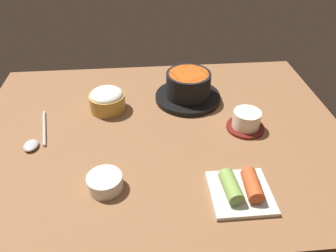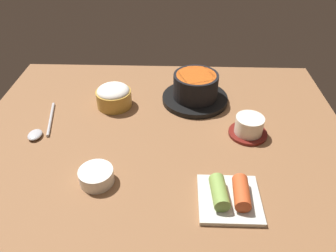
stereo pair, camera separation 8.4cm
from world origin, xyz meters
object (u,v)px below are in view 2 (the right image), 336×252
at_px(side_bowl_near, 96,176).
at_px(tea_cup_with_saucer, 249,127).
at_px(kimchi_plate, 230,196).
at_px(rice_bowl, 114,96).
at_px(stone_pot, 195,89).
at_px(spoon, 40,129).

bearing_deg(side_bowl_near, tea_cup_with_saucer, 26.65).
xyz_separation_m(tea_cup_with_saucer, kimchi_plate, (-0.07, -0.23, -0.01)).
bearing_deg(rice_bowl, side_bowl_near, -87.86).
xyz_separation_m(rice_bowl, side_bowl_near, (0.01, -0.31, -0.02)).
bearing_deg(rice_bowl, tea_cup_with_saucer, -18.63).
relative_size(stone_pot, spoon, 1.12).
relative_size(kimchi_plate, spoon, 0.73).
distance_m(stone_pot, rice_bowl, 0.24).
bearing_deg(kimchi_plate, stone_pot, 98.77).
height_order(stone_pot, spoon, stone_pot).
xyz_separation_m(tea_cup_with_saucer, spoon, (-0.55, -0.01, -0.02)).
relative_size(tea_cup_with_saucer, spoon, 0.57).
distance_m(rice_bowl, spoon, 0.22).
distance_m(tea_cup_with_saucer, kimchi_plate, 0.24).
bearing_deg(stone_pot, kimchi_plate, -81.23).
xyz_separation_m(side_bowl_near, spoon, (-0.19, 0.18, -0.01)).
bearing_deg(stone_pot, tea_cup_with_saucer, -49.94).
distance_m(tea_cup_with_saucer, side_bowl_near, 0.41).
bearing_deg(spoon, tea_cup_with_saucer, 0.58).
height_order(kimchi_plate, side_bowl_near, kimchi_plate).
relative_size(rice_bowl, spoon, 0.58).
distance_m(rice_bowl, tea_cup_with_saucer, 0.40).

